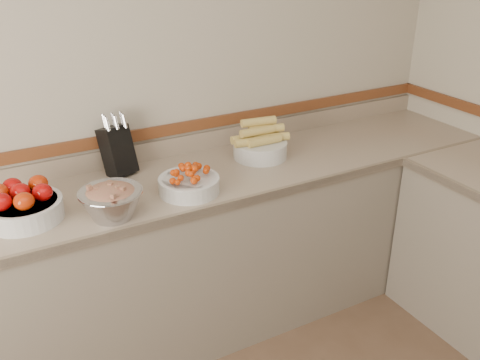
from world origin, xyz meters
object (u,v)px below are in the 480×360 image
tomato_bowl (23,205)px  corn_bowl (260,145)px  rhubarb_bowl (111,201)px  knife_block (117,149)px  cherry_tomato_bowl (189,182)px

tomato_bowl → corn_bowl: bearing=5.0°
rhubarb_bowl → tomato_bowl: bearing=153.5°
knife_block → cherry_tomato_bowl: 0.43m
tomato_bowl → cherry_tomato_bowl: 0.72m
knife_block → corn_bowl: knife_block is taller
cherry_tomato_bowl → rhubarb_bowl: (-0.38, -0.06, 0.03)m
knife_block → corn_bowl: 0.75m
corn_bowl → rhubarb_bowl: 0.93m
cherry_tomato_bowl → corn_bowl: 0.55m
tomato_bowl → rhubarb_bowl: tomato_bowl is taller
corn_bowl → knife_block: bearing=167.8°
knife_block → rhubarb_bowl: (-0.16, -0.43, -0.05)m
knife_block → tomato_bowl: 0.56m
knife_block → rhubarb_bowl: 0.46m
cherry_tomato_bowl → corn_bowl: (0.51, 0.21, 0.02)m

